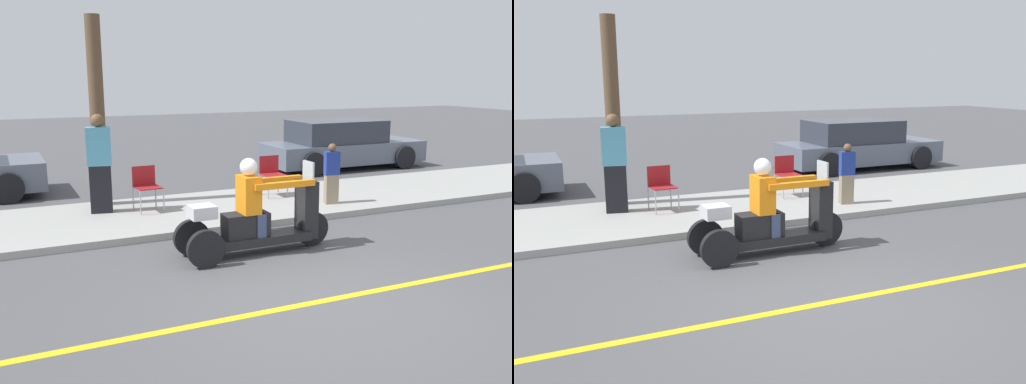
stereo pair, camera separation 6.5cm
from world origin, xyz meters
TOP-DOWN VIEW (x-y plane):
  - ground_plane at (0.00, 0.00)m, footprint 60.00×60.00m
  - lane_stripe at (0.05, 0.00)m, footprint 24.00×0.12m
  - sidewalk_strip at (0.00, 4.60)m, footprint 28.00×2.80m
  - motorcycle_trike at (0.06, 1.99)m, footprint 2.40×0.71m
  - spectator_end_of_line at (2.56, 3.88)m, footprint 0.31×0.22m
  - spectator_mid_group at (-1.65, 5.06)m, footprint 0.47×0.34m
  - folding_chair_curbside at (-0.86, 4.88)m, footprint 0.50×0.50m
  - folding_chair_set_back at (1.84, 5.07)m, footprint 0.47×0.47m
  - parked_car_lot_far at (5.46, 7.99)m, footprint 4.51×1.95m
  - tree_trunk at (-1.53, 5.71)m, footprint 0.28×0.28m

SIDE VIEW (x-z plane):
  - ground_plane at x=0.00m, z-range 0.00..0.00m
  - lane_stripe at x=0.05m, z-range 0.00..0.01m
  - sidewalk_strip at x=0.00m, z-range 0.00..0.12m
  - motorcycle_trike at x=0.06m, z-range -0.21..1.24m
  - folding_chair_curbside at x=-0.86m, z-range 0.21..1.03m
  - folding_chair_set_back at x=1.84m, z-range 0.21..1.03m
  - parked_car_lot_far at x=5.46m, z-range -0.03..1.32m
  - spectator_end_of_line at x=2.56m, z-range 0.10..1.28m
  - spectator_mid_group at x=-1.65m, z-range 0.09..1.89m
  - tree_trunk at x=-1.53m, z-range 0.12..3.69m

